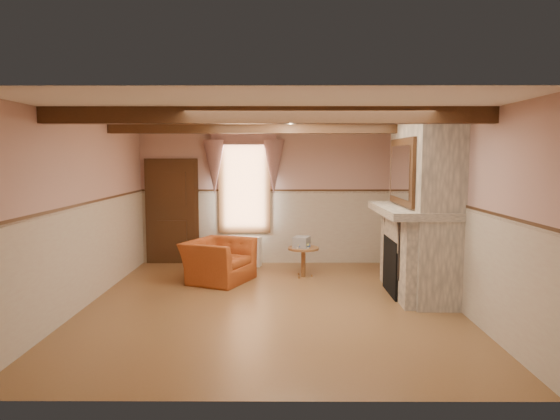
{
  "coord_description": "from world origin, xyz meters",
  "views": [
    {
      "loc": [
        0.17,
        -7.29,
        2.19
      ],
      "look_at": [
        0.14,
        0.8,
        1.34
      ],
      "focal_mm": 32.0,
      "sensor_mm": 36.0,
      "label": 1
    }
  ],
  "objects_px": {
    "bowl": "(412,204)",
    "side_table": "(303,262)",
    "mantel_clock": "(401,197)",
    "oil_lamp": "(408,196)",
    "armchair": "(219,261)",
    "radiator": "(244,251)"
  },
  "relations": [
    {
      "from": "bowl",
      "to": "oil_lamp",
      "type": "bearing_deg",
      "value": 90.0
    },
    {
      "from": "bowl",
      "to": "mantel_clock",
      "type": "relative_size",
      "value": 1.33
    },
    {
      "from": "side_table",
      "to": "bowl",
      "type": "bearing_deg",
      "value": -34.19
    },
    {
      "from": "armchair",
      "to": "mantel_clock",
      "type": "distance_m",
      "value": 3.4
    },
    {
      "from": "radiator",
      "to": "side_table",
      "type": "bearing_deg",
      "value": -25.22
    },
    {
      "from": "oil_lamp",
      "to": "mantel_clock",
      "type": "bearing_deg",
      "value": 90.0
    },
    {
      "from": "radiator",
      "to": "mantel_clock",
      "type": "relative_size",
      "value": 2.92
    },
    {
      "from": "armchair",
      "to": "oil_lamp",
      "type": "bearing_deg",
      "value": -75.29
    },
    {
      "from": "armchair",
      "to": "oil_lamp",
      "type": "relative_size",
      "value": 4.05
    },
    {
      "from": "armchair",
      "to": "side_table",
      "type": "height_order",
      "value": "armchair"
    },
    {
      "from": "radiator",
      "to": "mantel_clock",
      "type": "xyz_separation_m",
      "value": [
        2.85,
        -1.37,
        1.22
      ]
    },
    {
      "from": "radiator",
      "to": "armchair",
      "type": "bearing_deg",
      "value": -91.18
    },
    {
      "from": "armchair",
      "to": "mantel_clock",
      "type": "relative_size",
      "value": 4.72
    },
    {
      "from": "side_table",
      "to": "oil_lamp",
      "type": "bearing_deg",
      "value": -27.07
    },
    {
      "from": "bowl",
      "to": "side_table",
      "type": "bearing_deg",
      "value": 145.81
    },
    {
      "from": "armchair",
      "to": "radiator",
      "type": "bearing_deg",
      "value": 8.71
    },
    {
      "from": "bowl",
      "to": "radiator",
      "type": "bearing_deg",
      "value": 143.64
    },
    {
      "from": "mantel_clock",
      "to": "oil_lamp",
      "type": "distance_m",
      "value": 0.45
    },
    {
      "from": "armchair",
      "to": "side_table",
      "type": "xyz_separation_m",
      "value": [
        1.52,
        0.34,
        -0.09
      ]
    },
    {
      "from": "side_table",
      "to": "mantel_clock",
      "type": "xyz_separation_m",
      "value": [
        1.68,
        -0.41,
        1.25
      ]
    },
    {
      "from": "side_table",
      "to": "radiator",
      "type": "bearing_deg",
      "value": 140.72
    },
    {
      "from": "armchair",
      "to": "bowl",
      "type": "relative_size",
      "value": 3.56
    }
  ]
}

